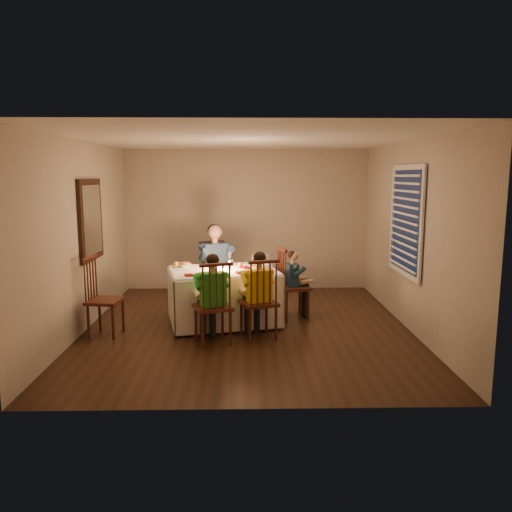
{
  "coord_description": "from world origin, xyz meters",
  "views": [
    {
      "loc": [
        -0.02,
        -6.8,
        2.12
      ],
      "look_at": [
        0.12,
        0.15,
        1.0
      ],
      "focal_mm": 35.0,
      "sensor_mm": 36.0,
      "label": 1
    }
  ],
  "objects_px": {
    "chair_adult": "(216,308)",
    "chair_end": "(293,318)",
    "dining_table": "(223,285)",
    "chair_extra": "(107,335)",
    "adult": "(216,308)",
    "child_teal": "(293,318)",
    "chair_near_right": "(258,338)",
    "child_yellow": "(258,338)",
    "serving_bowl": "(184,265)",
    "child_green": "(213,343)",
    "chair_near_left": "(213,343)"
  },
  "relations": [
    {
      "from": "adult",
      "to": "child_teal",
      "type": "xyz_separation_m",
      "value": [
        1.2,
        -0.61,
        0.0
      ]
    },
    {
      "from": "adult",
      "to": "child_yellow",
      "type": "bearing_deg",
      "value": -88.37
    },
    {
      "from": "chair_end",
      "to": "child_yellow",
      "type": "height_order",
      "value": "child_yellow"
    },
    {
      "from": "chair_near_right",
      "to": "adult",
      "type": "distance_m",
      "value": 1.68
    },
    {
      "from": "chair_extra",
      "to": "child_teal",
      "type": "relative_size",
      "value": 1.04
    },
    {
      "from": "chair_near_right",
      "to": "child_teal",
      "type": "distance_m",
      "value": 1.09
    },
    {
      "from": "dining_table",
      "to": "adult",
      "type": "height_order",
      "value": "dining_table"
    },
    {
      "from": "dining_table",
      "to": "child_teal",
      "type": "xyz_separation_m",
      "value": [
        1.04,
        0.24,
        -0.56
      ]
    },
    {
      "from": "adult",
      "to": "serving_bowl",
      "type": "xyz_separation_m",
      "value": [
        -0.42,
        -0.62,
        0.82
      ]
    },
    {
      "from": "adult",
      "to": "child_green",
      "type": "xyz_separation_m",
      "value": [
        0.06,
        -1.74,
        0.0
      ]
    },
    {
      "from": "chair_extra",
      "to": "adult",
      "type": "relative_size",
      "value": 0.79
    },
    {
      "from": "chair_extra",
      "to": "chair_adult",
      "type": "bearing_deg",
      "value": -37.95
    },
    {
      "from": "chair_near_right",
      "to": "chair_end",
      "type": "relative_size",
      "value": 1.0
    },
    {
      "from": "chair_end",
      "to": "chair_extra",
      "type": "relative_size",
      "value": 1.01
    },
    {
      "from": "chair_adult",
      "to": "chair_end",
      "type": "relative_size",
      "value": 1.0
    },
    {
      "from": "chair_adult",
      "to": "child_green",
      "type": "bearing_deg",
      "value": -109.08
    },
    {
      "from": "dining_table",
      "to": "chair_near_left",
      "type": "xyz_separation_m",
      "value": [
        -0.1,
        -0.9,
        -0.56
      ]
    },
    {
      "from": "chair_adult",
      "to": "adult",
      "type": "relative_size",
      "value": 0.79
    },
    {
      "from": "chair_near_right",
      "to": "child_green",
      "type": "relative_size",
      "value": 0.92
    },
    {
      "from": "chair_extra",
      "to": "child_yellow",
      "type": "bearing_deg",
      "value": -87.42
    },
    {
      "from": "chair_extra",
      "to": "child_yellow",
      "type": "xyz_separation_m",
      "value": [
        2.04,
        -0.18,
        0.0
      ]
    },
    {
      "from": "adult",
      "to": "child_yellow",
      "type": "xyz_separation_m",
      "value": [
        0.65,
        -1.54,
        0.0
      ]
    },
    {
      "from": "chair_extra",
      "to": "chair_near_right",
      "type": "bearing_deg",
      "value": -87.42
    },
    {
      "from": "dining_table",
      "to": "chair_extra",
      "type": "height_order",
      "value": "dining_table"
    },
    {
      "from": "child_green",
      "to": "child_yellow",
      "type": "bearing_deg",
      "value": 178.89
    },
    {
      "from": "chair_end",
      "to": "serving_bowl",
      "type": "bearing_deg",
      "value": 76.36
    },
    {
      "from": "child_yellow",
      "to": "chair_adult",
      "type": "bearing_deg",
      "value": -86.34
    },
    {
      "from": "chair_extra",
      "to": "child_green",
      "type": "xyz_separation_m",
      "value": [
        1.46,
        -0.38,
        0.0
      ]
    },
    {
      "from": "chair_near_right",
      "to": "chair_extra",
      "type": "relative_size",
      "value": 1.01
    },
    {
      "from": "chair_end",
      "to": "serving_bowl",
      "type": "height_order",
      "value": "serving_bowl"
    },
    {
      "from": "child_teal",
      "to": "chair_near_right",
      "type": "bearing_deg",
      "value": 135.36
    },
    {
      "from": "chair_adult",
      "to": "chair_extra",
      "type": "bearing_deg",
      "value": -156.81
    },
    {
      "from": "chair_end",
      "to": "child_green",
      "type": "distance_m",
      "value": 1.6
    },
    {
      "from": "dining_table",
      "to": "chair_extra",
      "type": "xyz_separation_m",
      "value": [
        -1.56,
        -0.52,
        -0.56
      ]
    },
    {
      "from": "child_teal",
      "to": "serving_bowl",
      "type": "distance_m",
      "value": 1.82
    },
    {
      "from": "child_green",
      "to": "child_yellow",
      "type": "height_order",
      "value": "child_green"
    },
    {
      "from": "dining_table",
      "to": "chair_near_right",
      "type": "relative_size",
      "value": 1.6
    },
    {
      "from": "child_yellow",
      "to": "chair_near_right",
      "type": "bearing_deg",
      "value": 180.0
    },
    {
      "from": "chair_near_right",
      "to": "dining_table",
      "type": "bearing_deg",
      "value": -74.45
    },
    {
      "from": "chair_near_left",
      "to": "chair_end",
      "type": "bearing_deg",
      "value": -154.58
    },
    {
      "from": "chair_extra",
      "to": "child_yellow",
      "type": "relative_size",
      "value": 0.92
    },
    {
      "from": "chair_adult",
      "to": "chair_near_left",
      "type": "xyz_separation_m",
      "value": [
        0.06,
        -1.74,
        0.0
      ]
    },
    {
      "from": "chair_near_left",
      "to": "chair_extra",
      "type": "relative_size",
      "value": 1.01
    },
    {
      "from": "adult",
      "to": "serving_bowl",
      "type": "bearing_deg",
      "value": -145.35
    },
    {
      "from": "adult",
      "to": "child_teal",
      "type": "relative_size",
      "value": 1.33
    },
    {
      "from": "chair_near_right",
      "to": "child_yellow",
      "type": "distance_m",
      "value": 0.0
    },
    {
      "from": "chair_adult",
      "to": "child_yellow",
      "type": "relative_size",
      "value": 0.93
    },
    {
      "from": "chair_end",
      "to": "child_teal",
      "type": "relative_size",
      "value": 1.05
    },
    {
      "from": "chair_extra",
      "to": "child_green",
      "type": "bearing_deg",
      "value": -96.83
    },
    {
      "from": "child_yellow",
      "to": "chair_end",
      "type": "bearing_deg",
      "value": -139.54
    }
  ]
}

